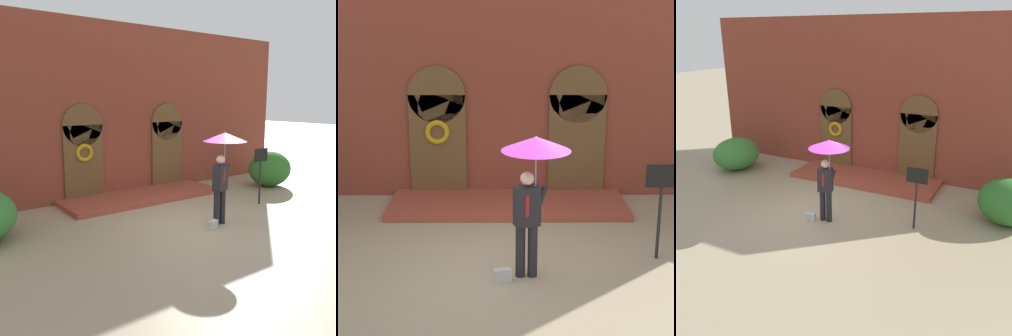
% 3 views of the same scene
% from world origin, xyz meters
% --- Properties ---
extents(ground_plane, '(80.00, 80.00, 0.00)m').
position_xyz_m(ground_plane, '(0.00, 0.00, 0.00)').
color(ground_plane, tan).
extents(building_facade, '(14.00, 2.30, 5.60)m').
position_xyz_m(building_facade, '(-0.00, 4.15, 2.68)').
color(building_facade, brown).
rests_on(building_facade, ground).
extents(person_with_umbrella, '(1.10, 1.10, 2.36)m').
position_xyz_m(person_with_umbrella, '(0.38, -0.25, 1.91)').
color(person_with_umbrella, black).
rests_on(person_with_umbrella, ground).
extents(handbag, '(0.30, 0.18, 0.22)m').
position_xyz_m(handbag, '(-0.11, -0.45, 0.11)').
color(handbag, '#B7B7B2').
rests_on(handbag, ground).
extents(sign_post, '(0.56, 0.06, 1.72)m').
position_xyz_m(sign_post, '(2.62, 0.44, 1.16)').
color(sign_post, black).
rests_on(sign_post, ground).
extents(shrub_left, '(1.64, 1.87, 1.20)m').
position_xyz_m(shrub_left, '(-4.98, 2.01, 0.60)').
color(shrub_left, '#387A33').
rests_on(shrub_left, ground).
extents(shrub_right, '(1.66, 1.43, 1.29)m').
position_xyz_m(shrub_right, '(4.82, 1.86, 0.65)').
color(shrub_right, '#2D6B28').
rests_on(shrub_right, ground).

